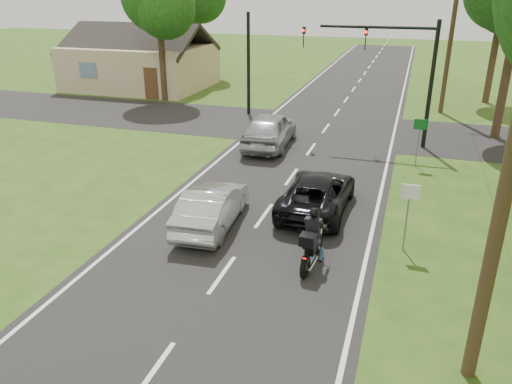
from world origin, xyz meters
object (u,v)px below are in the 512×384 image
silver_suv (270,129)px  sign_white (409,201)px  silver_sedan (212,206)px  traffic_signal (393,60)px  dark_suv (317,193)px  sign_green (420,131)px  utility_pole_far (452,28)px  motorcycle_rider (312,244)px

silver_suv → sign_white: bearing=124.4°
silver_sedan → silver_suv: silver_suv is taller
silver_suv → traffic_signal: 6.67m
silver_sedan → sign_white: (6.11, 0.23, 0.89)m
dark_suv → sign_green: size_ratio=2.21×
utility_pole_far → sign_green: bearing=-96.7°
dark_suv → silver_suv: (-3.72, 6.81, 0.21)m
traffic_signal → utility_pole_far: size_ratio=0.64×
motorcycle_rider → silver_sedan: (-3.65, 1.52, 0.00)m
traffic_signal → motorcycle_rider: bearing=-94.9°
motorcycle_rider → sign_white: 3.15m
traffic_signal → sign_green: 4.24m
motorcycle_rider → silver_sedan: bearing=161.1°
dark_suv → sign_green: sign_green is taller
motorcycle_rider → sign_green: 10.14m
traffic_signal → silver_sedan: bearing=-112.9°
silver_suv → sign_green: bearing=169.8°
dark_suv → traffic_signal: traffic_signal is taller
motorcycle_rider → sign_white: sign_white is taller
motorcycle_rider → traffic_signal: traffic_signal is taller
motorcycle_rider → silver_suv: size_ratio=0.41×
dark_suv → traffic_signal: bearing=-99.9°
dark_suv → traffic_signal: size_ratio=0.73×
motorcycle_rider → silver_sedan: size_ratio=0.49×
silver_suv → utility_pole_far: 13.75m
dark_suv → sign_green: bearing=-117.9°
sign_green → silver_sedan: bearing=-127.5°
dark_suv → utility_pole_far: (4.55, 16.95, 4.42)m
silver_sedan → silver_suv: size_ratio=0.83×
sign_white → traffic_signal: bearing=97.0°
dark_suv → silver_suv: 7.77m
motorcycle_rider → silver_suv: (-4.31, 10.62, 0.17)m
dark_suv → utility_pole_far: size_ratio=0.47×
traffic_signal → sign_green: traffic_signal is taller
motorcycle_rider → traffic_signal: size_ratio=0.32×
utility_pole_far → sign_white: size_ratio=4.71×
silver_suv → sign_white: 11.19m
motorcycle_rider → dark_suv: motorcycle_rider is taller
silver_suv → sign_green: size_ratio=2.37×
motorcycle_rider → sign_green: (2.66, 9.74, 0.90)m
sign_white → utility_pole_far: bearing=85.5°
utility_pole_far → silver_sedan: bearing=-111.6°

